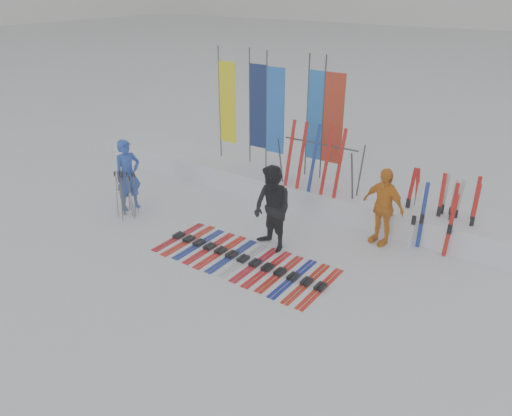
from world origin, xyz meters
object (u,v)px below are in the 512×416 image
Objects in this scene: person_blue at (128,175)px; person_yellow at (383,206)px; person_black at (272,209)px; ski_rack at (320,159)px; ski_row at (244,259)px.

person_blue is 6.34m from person_yellow.
person_black is 2.41m from ski_rack.
ski_rack is (-1.99, 0.73, 0.49)m from person_yellow.
person_black reaches higher than person_yellow.
person_yellow is at bearing -20.06° from ski_rack.
person_blue is 1.04× the size of person_yellow.
person_blue is 0.96× the size of person_black.
ski_row is (-2.03, -2.45, -0.86)m from person_yellow.
ski_row is at bearing -82.35° from person_blue.
person_black is 0.94× the size of ski_rack.
person_blue is at bearing -147.53° from person_yellow.
ski_rack is at bearing -41.70° from person_blue.
person_black reaches higher than ski_row.
person_blue reaches higher than person_yellow.
person_black is 2.47m from person_yellow.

